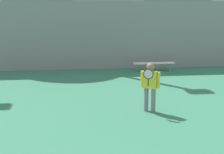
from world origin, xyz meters
The scene contains 3 objects.
tennis_player centered at (2.11, 7.22, 0.90)m, with size 0.56×0.51×1.56m.
bench_courtside_far centered at (3.83, 13.47, 0.41)m, with size 2.12×0.40×0.44m.
back_fence centered at (0.00, 14.40, 1.80)m, with size 31.47×0.06×3.59m.
Camera 1 is at (-0.16, -1.97, 3.21)m, focal length 50.00 mm.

